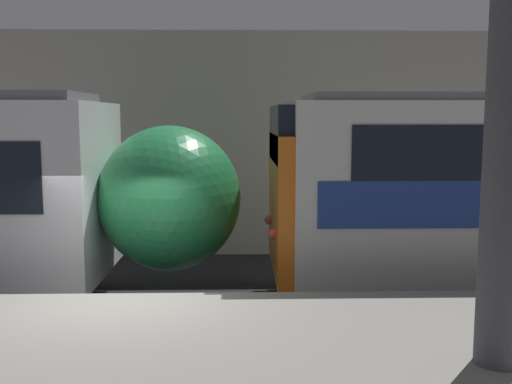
# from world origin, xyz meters

# --- Properties ---
(ground_plane) EXTENTS (120.00, 120.00, 0.00)m
(ground_plane) POSITION_xyz_m (0.00, 0.00, 0.00)
(ground_plane) COLOR black
(station_rear_barrier) EXTENTS (50.00, 0.15, 5.35)m
(station_rear_barrier) POSITION_xyz_m (0.00, 6.80, 2.67)
(station_rear_barrier) COLOR #9E998E
(station_rear_barrier) RESTS_ON ground
(support_pillar_near) EXTENTS (0.43, 0.43, 3.42)m
(support_pillar_near) POSITION_xyz_m (4.01, -2.30, 2.78)
(support_pillar_near) COLOR #47474C
(support_pillar_near) RESTS_ON platform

